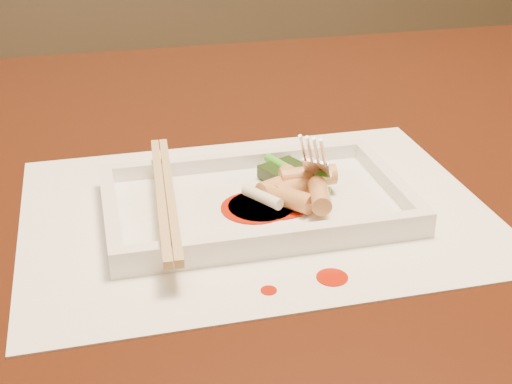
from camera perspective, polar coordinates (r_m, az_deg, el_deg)
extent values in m
cube|color=black|center=(0.71, -0.86, 0.44)|extent=(1.40, 0.90, 0.04)
cube|color=white|center=(0.62, 0.00, -1.54)|extent=(0.40, 0.30, 0.00)
cylinder|color=#A91704|center=(0.54, 6.11, -6.80)|extent=(0.02, 0.02, 0.00)
cylinder|color=#A91704|center=(0.52, 1.03, -7.88)|extent=(0.01, 0.01, 0.00)
cube|color=white|center=(0.62, 0.00, -1.15)|extent=(0.26, 0.16, 0.01)
cube|color=white|center=(0.68, -1.49, 2.54)|extent=(0.26, 0.01, 0.01)
cube|color=white|center=(0.55, 1.84, -3.68)|extent=(0.26, 0.01, 0.01)
cube|color=white|center=(0.60, -11.56, -1.54)|extent=(0.01, 0.14, 0.01)
cube|color=white|center=(0.65, 10.64, 0.95)|extent=(0.01, 0.14, 0.01)
cube|color=black|center=(0.66, 2.13, 1.68)|extent=(0.05, 0.04, 0.01)
cylinder|color=#EAEACC|center=(0.60, 0.50, -0.40)|extent=(0.03, 0.04, 0.01)
cylinder|color=#349F19|center=(0.64, 3.23, 1.44)|extent=(0.04, 0.08, 0.01)
cube|color=tan|center=(0.60, -7.65, -0.22)|extent=(0.02, 0.22, 0.01)
cube|color=tan|center=(0.60, -6.89, -0.13)|extent=(0.02, 0.22, 0.01)
cylinder|color=#A91704|center=(0.61, -0.14, -1.26)|extent=(0.06, 0.06, 0.00)
cylinder|color=#A91704|center=(0.61, 0.41, -1.15)|extent=(0.06, 0.06, 0.00)
cylinder|color=#A91704|center=(0.61, 1.64, -0.93)|extent=(0.06, 0.06, 0.00)
cylinder|color=tan|center=(0.60, 2.73, -0.50)|extent=(0.04, 0.04, 0.02)
cylinder|color=tan|center=(0.62, 3.40, 0.36)|extent=(0.05, 0.04, 0.02)
cylinder|color=tan|center=(0.63, 4.18, 1.25)|extent=(0.05, 0.02, 0.02)
cylinder|color=tan|center=(0.63, 2.50, 0.65)|extent=(0.03, 0.05, 0.02)
cylinder|color=tan|center=(0.62, 1.85, 0.40)|extent=(0.04, 0.03, 0.02)
cylinder|color=tan|center=(0.60, 5.11, -0.29)|extent=(0.03, 0.04, 0.02)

